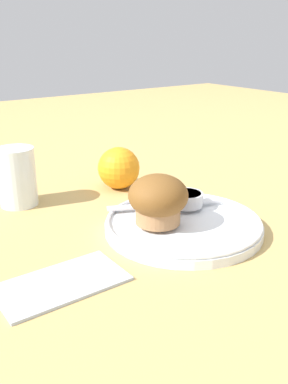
{
  "coord_description": "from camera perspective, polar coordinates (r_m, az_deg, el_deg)",
  "views": [
    {
      "loc": [
        -0.39,
        -0.46,
        0.29
      ],
      "look_at": [
        -0.03,
        0.05,
        0.06
      ],
      "focal_mm": 40.0,
      "sensor_mm": 36.0,
      "label": 1
    }
  ],
  "objects": [
    {
      "name": "berry_pair",
      "position": [
        0.71,
        2.14,
        -1.16
      ],
      "size": [
        0.03,
        0.02,
        0.02
      ],
      "color": "maroon",
      "rests_on": "plate"
    },
    {
      "name": "cream_ramekin",
      "position": [
        0.71,
        5.67,
        -0.85
      ],
      "size": [
        0.06,
        0.06,
        0.02
      ],
      "color": "silver",
      "rests_on": "plate"
    },
    {
      "name": "orange_fruit",
      "position": [
        0.84,
        -3.39,
        3.21
      ],
      "size": [
        0.08,
        0.08,
        0.08
      ],
      "color": "orange",
      "rests_on": "ground_plane"
    },
    {
      "name": "folded_napkin",
      "position": [
        0.54,
        -10.95,
        -11.68
      ],
      "size": [
        0.16,
        0.09,
        0.01
      ],
      "color": "#B2BCCC",
      "rests_on": "ground_plane"
    },
    {
      "name": "muffin",
      "position": [
        0.63,
        1.9,
        -0.99
      ],
      "size": [
        0.09,
        0.09,
        0.07
      ],
      "color": "#9E7047",
      "rests_on": "plate"
    },
    {
      "name": "juice_glass",
      "position": [
        0.78,
        -16.58,
        1.95
      ],
      "size": [
        0.07,
        0.07,
        0.1
      ],
      "color": "silver",
      "rests_on": "ground_plane"
    },
    {
      "name": "ground_plane",
      "position": [
        0.67,
        4.47,
        -5.1
      ],
      "size": [
        3.0,
        3.0,
        0.0
      ],
      "primitive_type": "plane",
      "color": "tan"
    },
    {
      "name": "butter_knife",
      "position": [
        0.71,
        2.73,
        -1.65
      ],
      "size": [
        0.18,
        0.09,
        0.0
      ],
      "rotation": [
        0.0,
        0.0,
        -0.41
      ],
      "color": "silver",
      "rests_on": "plate"
    },
    {
      "name": "plate",
      "position": [
        0.67,
        5.26,
        -4.33
      ],
      "size": [
        0.24,
        0.24,
        0.02
      ],
      "color": "white",
      "rests_on": "ground_plane"
    }
  ]
}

